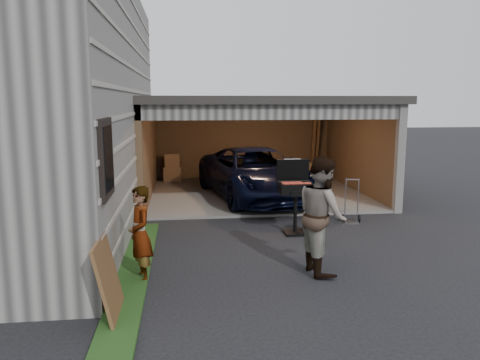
% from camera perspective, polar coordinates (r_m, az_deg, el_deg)
% --- Properties ---
extents(ground, '(80.00, 80.00, 0.00)m').
position_cam_1_polar(ground, '(7.99, 3.74, -10.76)').
color(ground, black).
rests_on(ground, ground).
extents(groundcover_strip, '(0.50, 8.00, 0.06)m').
position_cam_1_polar(groundcover_strip, '(6.98, -13.66, -13.88)').
color(groundcover_strip, '#193814').
rests_on(groundcover_strip, ground).
extents(garage, '(6.80, 6.30, 2.90)m').
position_cam_1_polar(garage, '(14.35, 1.79, 5.97)').
color(garage, '#605E59').
rests_on(garage, ground).
extents(minivan, '(3.19, 5.40, 1.41)m').
position_cam_1_polar(minivan, '(13.19, 1.87, 0.56)').
color(minivan, black).
rests_on(minivan, ground).
extents(woman, '(0.53, 0.64, 1.50)m').
position_cam_1_polar(woman, '(7.41, -12.07, -6.49)').
color(woman, '#99A2C1').
rests_on(woman, ground).
extents(man, '(0.81, 1.00, 1.91)m').
position_cam_1_polar(man, '(7.71, 9.97, -4.21)').
color(man, '#4D261E').
rests_on(man, ground).
extents(bbq_grill, '(0.70, 0.61, 1.56)m').
position_cam_1_polar(bbq_grill, '(9.85, 6.76, -1.29)').
color(bbq_grill, black).
rests_on(bbq_grill, ground).
extents(propane_tank, '(0.39, 0.39, 0.46)m').
position_cam_1_polar(propane_tank, '(10.03, 8.63, -5.22)').
color(propane_tank, silver).
rests_on(propane_tank, ground).
extents(plywood_panel, '(0.26, 0.95, 1.04)m').
position_cam_1_polar(plywood_panel, '(6.36, -15.73, -11.57)').
color(plywood_panel, '#53341C').
rests_on(plywood_panel, ground).
extents(hand_truck, '(0.45, 0.39, 1.02)m').
position_cam_1_polar(hand_truck, '(11.14, 13.41, -4.06)').
color(hand_truck, gray).
rests_on(hand_truck, ground).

